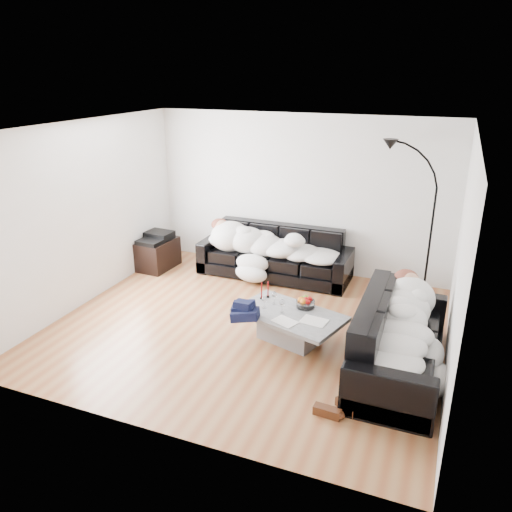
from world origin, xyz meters
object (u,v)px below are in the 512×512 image
at_px(coffee_table, 289,327).
at_px(wine_glass_b, 264,302).
at_px(av_cabinet, 157,254).
at_px(floor_lamp, 431,231).
at_px(wine_glass_a, 274,298).
at_px(fruit_bowl, 306,302).
at_px(candle_left, 262,291).
at_px(sleeper_right, 402,320).
at_px(sofa_right, 400,337).
at_px(stereo, 156,237).
at_px(sleeper_back, 274,241).
at_px(shoes, 337,409).
at_px(sofa_back, 275,253).
at_px(candle_right, 268,290).
at_px(wine_glass_c, 282,306).

distance_m(coffee_table, wine_glass_b, 0.44).
relative_size(av_cabinet, floor_lamp, 0.35).
relative_size(wine_glass_a, wine_glass_b, 1.07).
bearing_deg(fruit_bowl, wine_glass_a, -172.74).
bearing_deg(candle_left, wine_glass_a, -20.09).
bearing_deg(coffee_table, sleeper_right, -7.54).
relative_size(sofa_right, coffee_table, 1.60).
bearing_deg(stereo, fruit_bowl, -19.02).
bearing_deg(sleeper_back, coffee_table, -64.54).
height_order(shoes, floor_lamp, floor_lamp).
bearing_deg(sofa_back, candle_left, -76.04).
distance_m(coffee_table, wine_glass_a, 0.42).
relative_size(sleeper_right, shoes, 3.84).
bearing_deg(sofa_right, shoes, 155.39).
bearing_deg(candle_left, sofa_back, 103.96).
xyz_separation_m(candle_right, av_cabinet, (-2.47, 1.19, -0.25)).
xyz_separation_m(shoes, stereo, (-3.78, 2.71, 0.51)).
height_order(fruit_bowl, candle_right, candle_right).
distance_m(wine_glass_a, stereo, 2.94).
bearing_deg(wine_glass_b, wine_glass_a, 63.73).
relative_size(sofa_back, wine_glass_c, 13.15).
xyz_separation_m(sofa_right, stereo, (-4.24, 1.69, 0.13)).
height_order(sofa_right, coffee_table, sofa_right).
height_order(sleeper_back, wine_glass_b, sleeper_back).
bearing_deg(stereo, wine_glass_a, -23.04).
height_order(wine_glass_b, candle_right, candle_right).
bearing_deg(sofa_back, sleeper_back, -90.00).
relative_size(candle_right, av_cabinet, 0.31).
bearing_deg(sleeper_right, stereo, 68.24).
bearing_deg(sofa_back, wine_glass_a, -70.43).
relative_size(wine_glass_b, stereo, 0.36).
height_order(sleeper_right, wine_glass_c, sleeper_right).
xyz_separation_m(fruit_bowl, wine_glass_c, (-0.23, -0.27, 0.02)).
height_order(wine_glass_a, floor_lamp, floor_lamp).
relative_size(sofa_right, av_cabinet, 2.93).
bearing_deg(sofa_right, sleeper_right, -180.00).
bearing_deg(wine_glass_c, shoes, -49.60).
bearing_deg(sofa_right, av_cabinet, 68.24).
distance_m(wine_glass_b, candle_left, 0.27).
bearing_deg(candle_right, wine_glass_b, -78.13).
bearing_deg(sofa_back, stereo, -168.53).
height_order(sleeper_right, shoes, sleeper_right).
bearing_deg(sleeper_back, floor_lamp, 5.01).
xyz_separation_m(wine_glass_b, av_cabinet, (-2.54, 1.50, -0.22)).
distance_m(sofa_back, wine_glass_a, 1.85).
distance_m(sleeper_right, stereo, 4.57).
height_order(coffee_table, wine_glass_b, wine_glass_b).
xyz_separation_m(sofa_right, coffee_table, (-1.36, 0.18, -0.24)).
distance_m(sleeper_back, floor_lamp, 2.41).
xyz_separation_m(stereo, floor_lamp, (4.37, 0.56, 0.46)).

